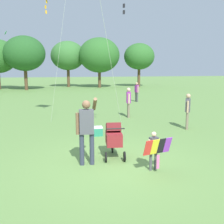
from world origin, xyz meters
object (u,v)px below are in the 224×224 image
person_adult_flyer (87,126)px  person_red_shirt (137,90)px  stroller (114,137)px  child_with_butterfly_kite (154,148)px  person_sitting_far (188,108)px  person_couple_left (129,100)px  cooler_box (97,131)px

person_adult_flyer → person_red_shirt: 13.02m
stroller → person_red_shirt: (4.05, 11.61, 0.25)m
child_with_butterfly_kite → person_sitting_far: bearing=54.1°
person_red_shirt → child_with_butterfly_kite: bearing=-104.2°
person_adult_flyer → person_couple_left: bearing=66.3°
stroller → person_couple_left: (1.94, 5.84, 0.30)m
person_adult_flyer → stroller: 1.04m
person_sitting_far → cooler_box: bearing=-174.7°
child_with_butterfly_kite → person_red_shirt: bearing=75.8°
child_with_butterfly_kite → person_red_shirt: person_red_shirt is taller
child_with_butterfly_kite → person_couple_left: 7.12m
cooler_box → person_sitting_far: bearing=5.3°
person_adult_flyer → cooler_box: (0.65, 2.94, -0.88)m
person_sitting_far → person_couple_left: person_couple_left is taller
person_red_shirt → cooler_box: 10.08m
child_with_butterfly_kite → person_adult_flyer: 1.84m
child_with_butterfly_kite → person_red_shirt: (3.25, 12.79, 0.25)m
person_adult_flyer → stroller: size_ratio=1.66×
child_with_butterfly_kite → stroller: stroller is taller
child_with_butterfly_kite → person_adult_flyer: person_adult_flyer is taller
person_red_shirt → person_couple_left: 6.15m
stroller → cooler_box: 2.53m
child_with_butterfly_kite → stroller: 1.43m
person_red_shirt → person_sitting_far: bearing=-92.2°
person_sitting_far → person_couple_left: 3.48m
person_sitting_far → child_with_butterfly_kite: bearing=-125.9°
stroller → person_red_shirt: person_red_shirt is taller
stroller → person_sitting_far: (3.72, 2.85, 0.28)m
person_red_shirt → stroller: bearing=-109.3°
child_with_butterfly_kite → person_sitting_far: 4.98m
child_with_butterfly_kite → person_couple_left: person_couple_left is taller
stroller → cooler_box: (-0.17, 2.48, -0.43)m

